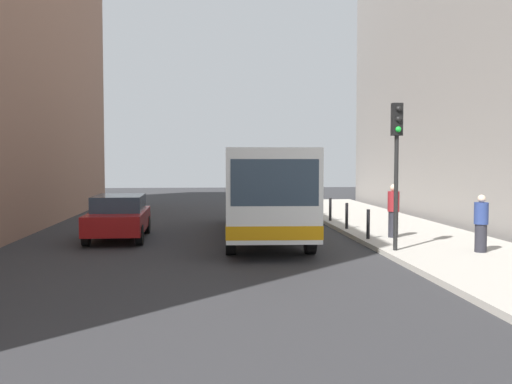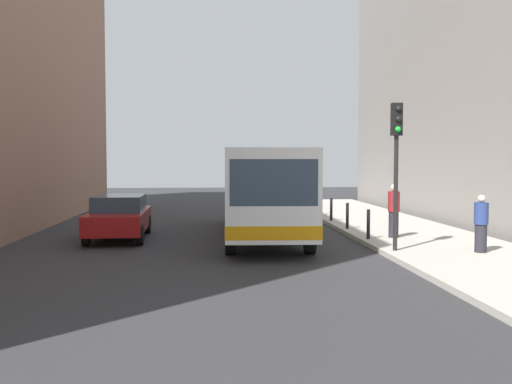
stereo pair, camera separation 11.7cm
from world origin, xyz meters
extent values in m
plane|color=#2D2D30|center=(0.00, 0.00, 0.00)|extent=(80.00, 80.00, 0.00)
cube|color=#ADA89E|center=(5.40, 0.00, 0.07)|extent=(4.40, 40.00, 0.15)
cube|color=white|center=(0.27, 3.31, 1.75)|extent=(2.99, 11.10, 2.50)
cube|color=orange|center=(0.27, 3.31, 0.80)|extent=(3.01, 11.12, 0.36)
cube|color=#2D3D4C|center=(0.02, -2.16, 2.10)|extent=(2.26, 0.16, 1.20)
cube|color=#2D3D4C|center=(0.29, 3.81, 2.10)|extent=(2.94, 9.50, 1.00)
cylinder|color=black|center=(1.22, -0.64, 0.50)|extent=(0.32, 1.01, 1.00)
cylinder|color=black|center=(-1.04, -0.53, 0.50)|extent=(0.32, 1.01, 1.00)
cylinder|color=black|center=(1.57, 7.16, 0.50)|extent=(0.32, 1.01, 1.00)
cylinder|color=black|center=(-0.69, 7.26, 0.50)|extent=(0.32, 1.01, 1.00)
cube|color=maroon|center=(-4.67, 2.99, 0.64)|extent=(1.89, 4.44, 0.64)
cube|color=#2D3D4C|center=(-4.67, 3.14, 1.22)|extent=(1.65, 2.50, 0.52)
cylinder|color=black|center=(-3.82, 1.51, 0.32)|extent=(0.23, 0.64, 0.64)
cylinder|color=black|center=(-5.46, 1.47, 0.32)|extent=(0.23, 0.64, 0.64)
cylinder|color=black|center=(-3.88, 4.51, 0.32)|extent=(0.23, 0.64, 0.64)
cylinder|color=black|center=(-5.52, 4.47, 0.32)|extent=(0.23, 0.64, 0.64)
cylinder|color=black|center=(3.55, -1.12, 1.75)|extent=(0.12, 0.12, 3.20)
cube|color=black|center=(3.55, -1.12, 3.80)|extent=(0.28, 0.24, 0.90)
sphere|color=black|center=(3.55, -1.25, 4.08)|extent=(0.16, 0.16, 0.16)
sphere|color=black|center=(3.55, -1.25, 3.80)|extent=(0.16, 0.16, 0.16)
sphere|color=green|center=(3.55, -1.25, 3.52)|extent=(0.16, 0.16, 0.16)
cylinder|color=black|center=(3.45, 1.25, 0.62)|extent=(0.11, 0.11, 0.95)
cylinder|color=black|center=(3.45, 4.06, 0.62)|extent=(0.11, 0.11, 0.95)
cylinder|color=black|center=(3.45, 6.87, 0.62)|extent=(0.11, 0.11, 0.95)
cylinder|color=black|center=(3.45, 9.69, 0.62)|extent=(0.11, 0.11, 0.95)
cylinder|color=#26262D|center=(5.78, -1.65, 0.54)|extent=(0.32, 0.32, 0.77)
cylinder|color=navy|center=(5.78, -1.65, 1.22)|extent=(0.38, 0.38, 0.60)
sphere|color=beige|center=(5.78, -1.65, 1.62)|extent=(0.21, 0.21, 0.21)
cylinder|color=#26262D|center=(4.37, 1.55, 0.58)|extent=(0.32, 0.32, 0.85)
cylinder|color=maroon|center=(4.37, 1.55, 1.33)|extent=(0.38, 0.38, 0.66)
sphere|color=beige|center=(4.37, 1.55, 1.77)|extent=(0.23, 0.23, 0.23)
camera|label=1|loc=(-1.76, -16.81, 2.67)|focal=40.61mm
camera|label=2|loc=(-1.64, -16.82, 2.67)|focal=40.61mm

